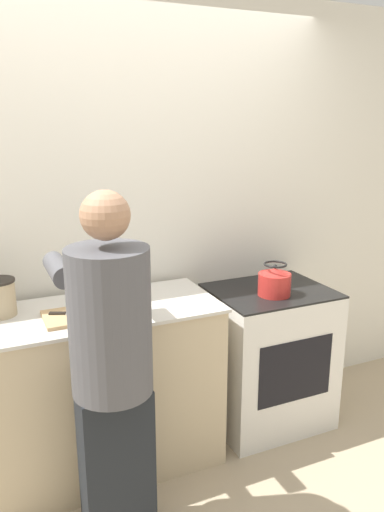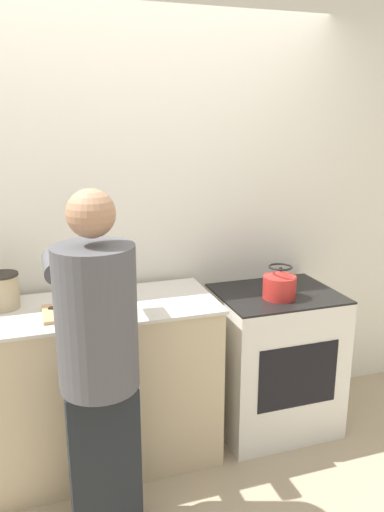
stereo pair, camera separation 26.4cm
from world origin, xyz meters
The scene contains 8 objects.
ground_plane centered at (0.00, 0.00, 0.00)m, with size 12.00×12.00×0.00m, color tan.
wall_back centered at (0.00, 0.65, 1.30)m, with size 8.00×0.05×2.60m.
counter centered at (-0.40, 0.28, 0.47)m, with size 1.54×0.59×0.94m.
oven centered at (0.80, 0.29, 0.44)m, with size 0.71×0.58×0.89m.
person centered at (-0.33, -0.23, 0.88)m, with size 0.39×0.63×1.62m.
cutting_board centered at (-0.38, 0.21, 0.95)m, with size 0.33×0.25×0.02m.
knife centered at (-0.41, 0.22, 0.96)m, with size 0.22×0.11×0.01m.
kettle centered at (0.77, 0.20, 0.97)m, with size 0.19×0.19×0.19m.
Camera 1 is at (-0.81, -2.13, 1.88)m, focal length 35.00 mm.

